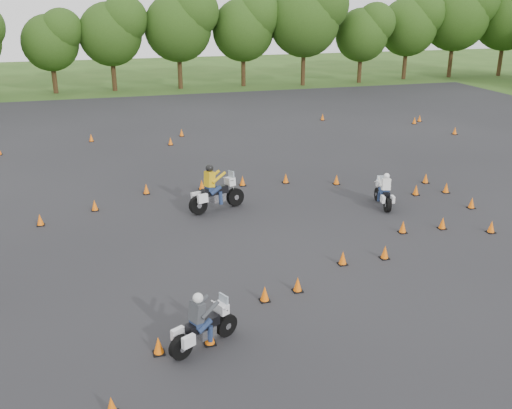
{
  "coord_description": "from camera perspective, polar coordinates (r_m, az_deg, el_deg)",
  "views": [
    {
      "loc": [
        -5.43,
        -15.16,
        8.54
      ],
      "look_at": [
        0.0,
        4.0,
        1.2
      ],
      "focal_mm": 40.0,
      "sensor_mm": 36.0,
      "label": 1
    }
  ],
  "objects": [
    {
      "name": "rider_grey",
      "position": [
        14.79,
        -5.28,
        -11.31
      ],
      "size": [
        2.18,
        1.56,
        1.63
      ],
      "primitive_type": null,
      "rotation": [
        0.0,
        0.0,
        0.49
      ],
      "color": "#36393D",
      "rests_on": "ground"
    },
    {
      "name": "rider_yellow",
      "position": [
        23.76,
        -3.9,
        1.68
      ],
      "size": [
        2.69,
        1.57,
        1.99
      ],
      "primitive_type": null,
      "rotation": [
        0.0,
        0.0,
        0.33
      ],
      "color": "gold",
      "rests_on": "ground"
    },
    {
      "name": "ground",
      "position": [
        18.23,
        3.46,
        -7.75
      ],
      "size": [
        140.0,
        140.0,
        0.0
      ],
      "primitive_type": "plane",
      "color": "#2D5119",
      "rests_on": "ground"
    },
    {
      "name": "asphalt_pad",
      "position": [
        23.45,
        -1.33,
        -1.11
      ],
      "size": [
        62.0,
        62.0,
        0.0
      ],
      "primitive_type": "plane",
      "color": "black",
      "rests_on": "ground"
    },
    {
      "name": "traffic_cones",
      "position": [
        23.05,
        -2.11,
        -0.91
      ],
      "size": [
        36.21,
        33.21,
        0.45
      ],
      "color": "orange",
      "rests_on": "asphalt_pad"
    },
    {
      "name": "treeline",
      "position": [
        51.73,
        -4.78,
        15.83
      ],
      "size": [
        86.91,
        32.12,
        10.92
      ],
      "color": "#234012",
      "rests_on": "ground"
    },
    {
      "name": "rider_white",
      "position": [
        24.84,
        12.61,
        1.49
      ],
      "size": [
        0.97,
        2.05,
        1.53
      ],
      "primitive_type": null,
      "rotation": [
        0.0,
        0.0,
        1.38
      ],
      "color": "white",
      "rests_on": "ground"
    }
  ]
}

